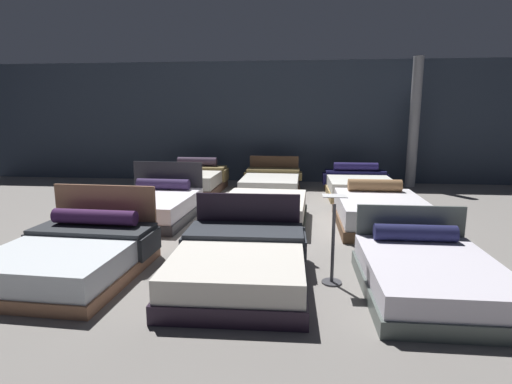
{
  "coord_description": "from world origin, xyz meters",
  "views": [
    {
      "loc": [
        0.63,
        -7.46,
        2.0
      ],
      "look_at": [
        -0.13,
        -0.17,
        0.58
      ],
      "focal_mm": 28.45,
      "sensor_mm": 36.0,
      "label": 1
    }
  ],
  "objects_px": {
    "bed_2": "(430,275)",
    "bed_5": "(381,212)",
    "bed_6": "(191,181)",
    "support_pillar": "(414,123)",
    "bed_3": "(151,206)",
    "bed_0": "(73,256)",
    "bed_8": "(359,186)",
    "price_sign": "(333,250)",
    "bed_7": "(271,184)",
    "bed_4": "(264,211)",
    "bed_1": "(240,263)"
  },
  "relations": [
    {
      "from": "bed_2",
      "to": "bed_5",
      "type": "distance_m",
      "value": 2.8
    },
    {
      "from": "bed_6",
      "to": "support_pillar",
      "type": "relative_size",
      "value": 0.58
    },
    {
      "from": "bed_3",
      "to": "support_pillar",
      "type": "bearing_deg",
      "value": 37.45
    },
    {
      "from": "bed_0",
      "to": "bed_8",
      "type": "bearing_deg",
      "value": 54.6
    },
    {
      "from": "bed_5",
      "to": "support_pillar",
      "type": "height_order",
      "value": "support_pillar"
    },
    {
      "from": "bed_6",
      "to": "price_sign",
      "type": "xyz_separation_m",
      "value": [
        3.2,
        -5.54,
        0.13
      ]
    },
    {
      "from": "bed_2",
      "to": "bed_8",
      "type": "height_order",
      "value": "bed_2"
    },
    {
      "from": "bed_7",
      "to": "support_pillar",
      "type": "distance_m",
      "value": 4.31
    },
    {
      "from": "bed_4",
      "to": "support_pillar",
      "type": "height_order",
      "value": "support_pillar"
    },
    {
      "from": "bed_5",
      "to": "price_sign",
      "type": "xyz_separation_m",
      "value": [
        -1.06,
        -2.61,
        0.15
      ]
    },
    {
      "from": "bed_4",
      "to": "bed_5",
      "type": "height_order",
      "value": "bed_5"
    },
    {
      "from": "bed_8",
      "to": "bed_4",
      "type": "bearing_deg",
      "value": -127.84
    },
    {
      "from": "bed_3",
      "to": "bed_2",
      "type": "bearing_deg",
      "value": -31.86
    },
    {
      "from": "bed_1",
      "to": "price_sign",
      "type": "distance_m",
      "value": 1.11
    },
    {
      "from": "bed_2",
      "to": "bed_5",
      "type": "height_order",
      "value": "bed_2"
    },
    {
      "from": "bed_4",
      "to": "support_pillar",
      "type": "distance_m",
      "value": 5.86
    },
    {
      "from": "price_sign",
      "to": "support_pillar",
      "type": "height_order",
      "value": "support_pillar"
    },
    {
      "from": "bed_3",
      "to": "bed_5",
      "type": "xyz_separation_m",
      "value": [
        4.29,
        -0.09,
        0.02
      ]
    },
    {
      "from": "bed_1",
      "to": "bed_2",
      "type": "xyz_separation_m",
      "value": [
        2.17,
        -0.1,
        -0.02
      ]
    },
    {
      "from": "bed_4",
      "to": "bed_7",
      "type": "xyz_separation_m",
      "value": [
        -0.06,
        2.89,
        0.01
      ]
    },
    {
      "from": "bed_7",
      "to": "support_pillar",
      "type": "height_order",
      "value": "support_pillar"
    },
    {
      "from": "bed_2",
      "to": "bed_4",
      "type": "xyz_separation_m",
      "value": [
        -2.12,
        2.84,
        0.01
      ]
    },
    {
      "from": "bed_0",
      "to": "bed_1",
      "type": "height_order",
      "value": "bed_0"
    },
    {
      "from": "bed_8",
      "to": "support_pillar",
      "type": "height_order",
      "value": "support_pillar"
    },
    {
      "from": "bed_4",
      "to": "bed_6",
      "type": "relative_size",
      "value": 0.99
    },
    {
      "from": "bed_0",
      "to": "bed_8",
      "type": "distance_m",
      "value": 7.05
    },
    {
      "from": "bed_0",
      "to": "price_sign",
      "type": "xyz_separation_m",
      "value": [
        3.22,
        0.09,
        0.17
      ]
    },
    {
      "from": "bed_2",
      "to": "bed_3",
      "type": "relative_size",
      "value": 0.93
    },
    {
      "from": "bed_2",
      "to": "price_sign",
      "type": "height_order",
      "value": "price_sign"
    },
    {
      "from": "bed_7",
      "to": "price_sign",
      "type": "xyz_separation_m",
      "value": [
        1.11,
        -5.53,
        0.18
      ]
    },
    {
      "from": "bed_3",
      "to": "price_sign",
      "type": "bearing_deg",
      "value": -37.86
    },
    {
      "from": "support_pillar",
      "to": "bed_7",
      "type": "bearing_deg",
      "value": -160.21
    },
    {
      "from": "bed_0",
      "to": "bed_2",
      "type": "distance_m",
      "value": 4.29
    },
    {
      "from": "bed_6",
      "to": "bed_8",
      "type": "distance_m",
      "value": 4.29
    },
    {
      "from": "bed_3",
      "to": "bed_4",
      "type": "relative_size",
      "value": 1.06
    },
    {
      "from": "bed_6",
      "to": "price_sign",
      "type": "height_order",
      "value": "price_sign"
    },
    {
      "from": "bed_1",
      "to": "bed_4",
      "type": "distance_m",
      "value": 2.74
    },
    {
      "from": "bed_5",
      "to": "bed_3",
      "type": "bearing_deg",
      "value": 178.85
    },
    {
      "from": "bed_1",
      "to": "bed_7",
      "type": "height_order",
      "value": "bed_1"
    },
    {
      "from": "bed_3",
      "to": "support_pillar",
      "type": "xyz_separation_m",
      "value": [
        5.91,
        4.2,
        1.5
      ]
    },
    {
      "from": "bed_8",
      "to": "bed_2",
      "type": "bearing_deg",
      "value": -91.07
    },
    {
      "from": "bed_1",
      "to": "price_sign",
      "type": "height_order",
      "value": "price_sign"
    },
    {
      "from": "bed_1",
      "to": "price_sign",
      "type": "bearing_deg",
      "value": 3.46
    },
    {
      "from": "bed_0",
      "to": "bed_5",
      "type": "height_order",
      "value": "bed_0"
    },
    {
      "from": "bed_3",
      "to": "support_pillar",
      "type": "relative_size",
      "value": 0.61
    },
    {
      "from": "bed_2",
      "to": "bed_4",
      "type": "distance_m",
      "value": 3.54
    },
    {
      "from": "bed_4",
      "to": "price_sign",
      "type": "bearing_deg",
      "value": -65.83
    },
    {
      "from": "bed_3",
      "to": "support_pillar",
      "type": "distance_m",
      "value": 7.41
    },
    {
      "from": "bed_6",
      "to": "bed_8",
      "type": "height_order",
      "value": "bed_6"
    },
    {
      "from": "bed_2",
      "to": "bed_4",
      "type": "relative_size",
      "value": 0.98
    }
  ]
}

